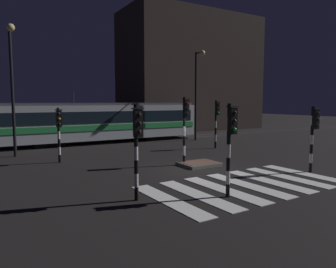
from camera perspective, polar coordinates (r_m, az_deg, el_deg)
The scene contains 15 objects.
ground_plane at distance 15.98m, azimuth 5.11°, elevation -6.34°, with size 120.00×120.00×0.00m, color black.
rail_near at distance 26.24m, azimuth -9.97°, elevation -1.60°, with size 80.00×0.12×0.03m, color #59595E.
rail_far at distance 27.58m, azimuth -11.02°, elevation -1.26°, with size 80.00×0.12×0.03m, color #59595E.
crosswalk_zebra at distance 13.40m, azimuth 13.88°, elevation -8.83°, with size 8.31×4.57×0.02m.
traffic_island at distance 16.97m, azimuth 5.55°, elevation -5.32°, with size 1.96×1.56×0.18m.
traffic_light_corner_near_right at distance 16.45m, azimuth 24.62°, elevation 0.78°, with size 0.36×0.42×3.13m.
traffic_light_corner_far_right at distance 23.04m, azimuth 8.66°, elevation 3.07°, with size 0.36×0.42×3.46m.
traffic_light_corner_near_left at distance 10.65m, azimuth -5.54°, elevation -0.76°, with size 0.36×0.42×3.25m.
traffic_light_kerb_mid_left at distance 11.19m, azimuth 11.11°, elevation -0.37°, with size 0.36×0.42×3.29m.
traffic_light_median_centre at distance 16.73m, azimuth 3.07°, elevation 2.43°, with size 0.36×0.42×3.60m.
traffic_light_corner_far_left at distance 18.36m, azimuth -18.91°, elevation 1.25°, with size 0.36×0.42×3.03m.
street_lamp_trackside_right at distance 27.55m, azimuth 5.28°, elevation 8.72°, with size 0.44×1.21×7.57m.
street_lamp_trackside_left at distance 21.29m, azimuth -26.09°, elevation 9.28°, with size 0.44×1.21×7.75m.
tram at distance 26.62m, azimuth -11.32°, elevation 2.23°, with size 16.38×2.58×4.15m.
building_backdrop at distance 40.02m, azimuth 4.07°, elevation 10.82°, with size 16.63×8.00×13.73m, color #382D28.
Camera 1 is at (-9.14, -12.67, 3.35)m, focal length 34.13 mm.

